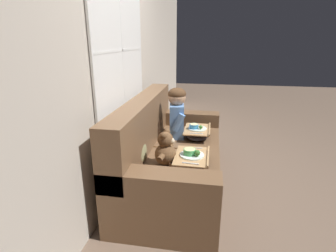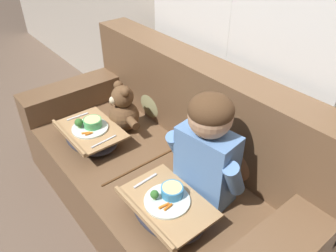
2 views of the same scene
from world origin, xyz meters
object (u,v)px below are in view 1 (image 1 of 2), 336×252
throw_pillow_behind_teddy (140,146)px  child_figure (177,110)px  throw_pillow_behind_child (157,122)px  couch (169,156)px  lap_tray_teddy (192,160)px  teddy_bear (166,150)px  lap_tray_child (197,132)px

throw_pillow_behind_teddy → child_figure: bearing=-17.8°
throw_pillow_behind_child → child_figure: size_ratio=0.59×
couch → lap_tray_teddy: (-0.38, -0.28, 0.15)m
couch → child_figure: child_figure is taller
throw_pillow_behind_child → teddy_bear: 0.80m
throw_pillow_behind_teddy → lap_tray_teddy: (-0.00, -0.49, -0.10)m
lap_tray_child → child_figure: bearing=89.8°
lap_tray_child → throw_pillow_behind_teddy: bearing=147.2°
couch → lap_tray_child: size_ratio=4.41×
lap_tray_child → lap_tray_teddy: lap_tray_teddy is taller
teddy_bear → lap_tray_child: size_ratio=0.81×
teddy_bear → lap_tray_child: teddy_bear is taller
throw_pillow_behind_child → lap_tray_child: throw_pillow_behind_child is taller
throw_pillow_behind_child → lap_tray_teddy: size_ratio=0.80×
lap_tray_teddy → lap_tray_child: bearing=0.1°
throw_pillow_behind_child → lap_tray_teddy: (-0.76, -0.49, -0.10)m
child_figure → lap_tray_teddy: child_figure is taller
child_figure → teddy_bear: (-0.76, -0.00, -0.18)m
couch → lap_tray_teddy: 0.49m
couch → throw_pillow_behind_child: 0.50m
couch → throw_pillow_behind_teddy: couch is taller
child_figure → lap_tray_child: child_figure is taller
couch → child_figure: bearing=-5.3°
throw_pillow_behind_child → lap_tray_teddy: 0.91m
throw_pillow_behind_child → lap_tray_child: 0.50m
couch → throw_pillow_behind_child: size_ratio=5.63×
throw_pillow_behind_teddy → throw_pillow_behind_child: bearing=0.0°
throw_pillow_behind_child → throw_pillow_behind_teddy: bearing=180.0°
couch → teddy_bear: size_ratio=5.46×
lap_tray_teddy → couch: bearing=36.5°
couch → throw_pillow_behind_teddy: size_ratio=6.19×
couch → teddy_bear: bearing=-174.2°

